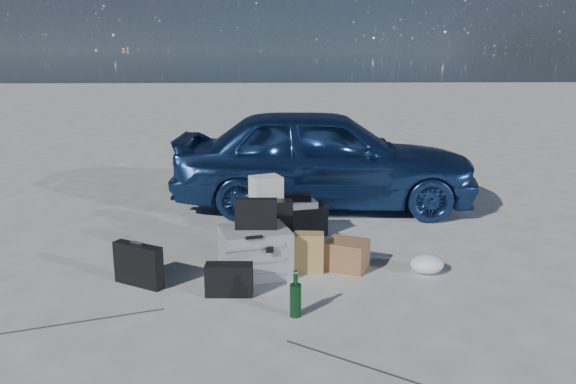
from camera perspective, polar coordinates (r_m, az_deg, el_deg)
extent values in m
plane|color=beige|center=(4.53, -3.59, -10.39)|extent=(60.00, 60.00, 0.00)
imported|color=#254888|center=(6.86, 3.68, 3.54)|extent=(3.71, 1.68, 1.24)
cube|color=gray|center=(4.85, -3.38, -6.06)|extent=(0.66, 0.59, 0.41)
cube|color=black|center=(4.75, -3.28, -2.23)|extent=(0.36, 0.10, 0.26)
cube|color=black|center=(4.79, -14.95, -7.16)|extent=(0.44, 0.32, 0.35)
cube|color=black|center=(5.16, -1.92, -3.90)|extent=(0.43, 0.17, 0.56)
cube|color=black|center=(5.39, -2.10, -3.38)|extent=(0.45, 0.32, 0.51)
cube|color=beige|center=(5.31, -2.25, 0.44)|extent=(0.34, 0.31, 0.22)
cube|color=black|center=(5.81, 0.64, -3.01)|extent=(0.71, 0.53, 0.33)
cube|color=beige|center=(5.75, 0.83, -1.15)|extent=(0.44, 0.37, 0.07)
cube|color=black|center=(5.75, 0.95, -0.49)|extent=(0.30, 0.23, 0.06)
cube|color=#A68648|center=(4.91, 2.10, -6.16)|extent=(0.27, 0.18, 0.35)
cube|color=#976742|center=(5.02, 6.01, -6.35)|extent=(0.44, 0.41, 0.26)
ellipsoid|color=white|center=(5.05, 13.95, -7.09)|extent=(0.37, 0.34, 0.17)
cube|color=black|center=(4.49, -6.00, -8.84)|extent=(0.38, 0.16, 0.26)
cylinder|color=black|center=(4.12, 0.78, -10.38)|extent=(0.09, 0.09, 0.34)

